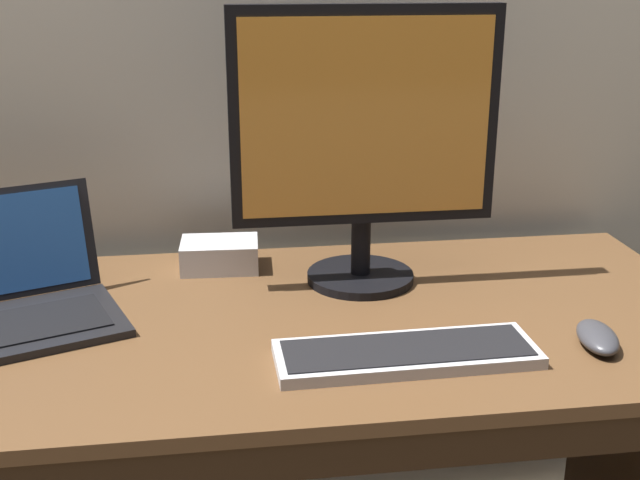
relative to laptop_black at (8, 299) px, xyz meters
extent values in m
cube|color=brown|center=(0.47, -0.05, -0.05)|extent=(1.57, 0.71, 0.02)
cube|color=#322113|center=(0.47, -0.39, -0.10)|extent=(1.50, 0.02, 0.06)
cube|color=black|center=(0.02, -0.04, -0.04)|extent=(0.41, 0.33, 0.01)
cube|color=black|center=(0.02, -0.05, -0.03)|extent=(0.33, 0.24, 0.00)
cylinder|color=black|center=(0.63, 0.10, -0.03)|extent=(0.21, 0.21, 0.02)
cylinder|color=black|center=(0.63, 0.10, 0.03)|extent=(0.04, 0.04, 0.11)
cube|color=black|center=(0.63, 0.09, 0.28)|extent=(0.49, 0.03, 0.39)
cube|color=#C67F2D|center=(0.63, 0.07, 0.28)|extent=(0.45, 0.00, 0.35)
cube|color=#BCBCC1|center=(0.65, -0.23, -0.03)|extent=(0.41, 0.14, 0.02)
cube|color=black|center=(0.65, -0.23, -0.02)|extent=(0.39, 0.12, 0.00)
ellipsoid|color=#38383D|center=(0.96, -0.23, -0.03)|extent=(0.08, 0.13, 0.03)
cube|color=silver|center=(0.36, 0.21, -0.01)|extent=(0.16, 0.11, 0.06)
camera|label=1|loc=(0.36, -1.32, 0.55)|focal=44.82mm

